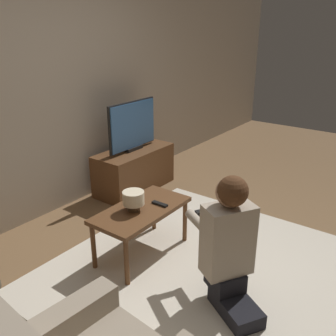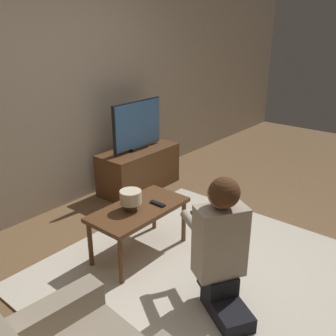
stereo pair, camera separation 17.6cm
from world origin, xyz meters
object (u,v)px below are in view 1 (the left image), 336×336
Objects in this scene: coffee_table at (141,214)px; table_lamp at (133,199)px; tv at (132,126)px; person_kneeling at (229,241)px.

table_lamp is at bearing 161.36° from coffee_table.
coffee_table is at bearing -18.64° from table_lamp.
tv reaches higher than coffee_table.
coffee_table is 0.17m from table_lamp.
table_lamp is at bearing -138.37° from tv.
tv is at bearing 44.10° from coffee_table.
coffee_table is (-1.02, -0.99, -0.40)m from tv.
coffee_table is 4.81× the size of table_lamp.
tv is 2.20m from person_kneeling.
table_lamp is at bearing -61.32° from person_kneeling.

